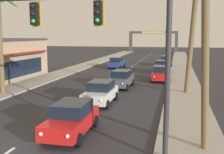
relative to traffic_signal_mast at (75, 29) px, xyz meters
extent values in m
plane|color=#2D2D33|center=(-2.91, -0.56, -5.31)|extent=(220.00, 220.00, 0.00)
cube|color=#9E998E|center=(4.89, 19.44, -5.24)|extent=(3.20, 110.00, 0.14)
cube|color=#9E998E|center=(-10.71, 19.44, -5.24)|extent=(3.20, 110.00, 0.14)
cube|color=silver|center=(-2.91, 3.07, -5.31)|extent=(0.16, 2.00, 0.01)
cube|color=silver|center=(-2.91, 7.40, -5.31)|extent=(0.16, 2.00, 0.01)
cube|color=silver|center=(-2.91, 11.73, -5.31)|extent=(0.16, 2.00, 0.01)
cube|color=silver|center=(-2.91, 16.05, -5.31)|extent=(0.16, 2.00, 0.01)
cube|color=silver|center=(-2.91, 20.38, -5.31)|extent=(0.16, 2.00, 0.01)
cube|color=silver|center=(-2.91, 24.70, -5.31)|extent=(0.16, 2.00, 0.01)
cube|color=silver|center=(-2.91, 29.03, -5.31)|extent=(0.16, 2.00, 0.01)
cube|color=silver|center=(-2.91, 33.36, -5.31)|extent=(0.16, 2.00, 0.01)
cube|color=silver|center=(-2.91, 37.68, -5.31)|extent=(0.16, 2.00, 0.01)
cube|color=silver|center=(-2.91, 42.01, -5.31)|extent=(0.16, 2.00, 0.01)
cube|color=silver|center=(-2.91, 46.33, -5.31)|extent=(0.16, 2.00, 0.01)
cube|color=silver|center=(-2.91, 50.66, -5.31)|extent=(0.16, 2.00, 0.01)
cube|color=silver|center=(-2.91, 54.99, -5.31)|extent=(0.16, 2.00, 0.01)
cube|color=silver|center=(-2.91, 59.31, -5.31)|extent=(0.16, 2.00, 0.01)
cube|color=silver|center=(-2.91, 63.64, -5.31)|extent=(0.16, 2.00, 0.01)
cube|color=silver|center=(-2.91, 67.96, -5.31)|extent=(0.16, 2.00, 0.01)
cylinder|color=#2D2D33|center=(3.79, 0.01, -1.76)|extent=(0.22, 0.22, 7.11)
cube|color=black|center=(1.01, -0.01, 0.61)|extent=(0.32, 0.26, 0.92)
sphere|color=black|center=(1.01, -0.15, 0.91)|extent=(0.17, 0.17, 0.17)
sphere|color=black|center=(1.01, -0.15, 0.61)|extent=(0.17, 0.17, 0.17)
sphere|color=#1EE54C|center=(1.01, -0.15, 0.31)|extent=(0.17, 0.17, 0.17)
cube|color=yellow|center=(1.01, 0.15, 0.61)|extent=(0.42, 0.03, 1.04)
cube|color=black|center=(-1.76, -0.01, 0.61)|extent=(0.32, 0.26, 0.92)
sphere|color=black|center=(-1.76, -0.15, 0.91)|extent=(0.17, 0.17, 0.17)
sphere|color=black|center=(-1.76, -0.15, 0.61)|extent=(0.17, 0.17, 0.17)
sphere|color=#1EE54C|center=(-1.76, -0.15, 0.31)|extent=(0.17, 0.17, 0.17)
cube|color=yellow|center=(-1.76, 0.15, 0.61)|extent=(0.42, 0.03, 1.04)
cube|color=red|center=(-1.00, 1.91, -4.63)|extent=(1.85, 4.34, 0.72)
cube|color=black|center=(-1.00, 2.06, -3.95)|extent=(1.64, 2.23, 0.64)
cylinder|color=black|center=(-0.11, 0.51, -4.99)|extent=(0.23, 0.64, 0.64)
cylinder|color=black|center=(-1.83, 0.48, -4.99)|extent=(0.23, 0.64, 0.64)
cylinder|color=black|center=(-0.16, 3.35, -4.99)|extent=(0.23, 0.64, 0.64)
cylinder|color=black|center=(-1.89, 3.31, -4.99)|extent=(0.23, 0.64, 0.64)
sphere|color=#F9EFC6|center=(-0.33, -0.24, -4.55)|extent=(0.18, 0.18, 0.18)
sphere|color=#F9EFC6|center=(-1.57, -0.27, -4.55)|extent=(0.18, 0.18, 0.18)
cube|color=red|center=(-0.38, 4.09, -4.53)|extent=(0.24, 0.06, 0.20)
cube|color=red|center=(-1.70, 4.06, -4.53)|extent=(0.24, 0.06, 0.20)
cube|color=silver|center=(-1.31, 8.51, -4.63)|extent=(1.77, 4.30, 0.72)
cube|color=black|center=(-1.31, 8.66, -3.95)|extent=(1.60, 2.20, 0.64)
cylinder|color=black|center=(-0.45, 7.09, -4.99)|extent=(0.22, 0.64, 0.64)
cylinder|color=black|center=(-2.18, 7.09, -4.99)|extent=(0.22, 0.64, 0.64)
cylinder|color=black|center=(-0.45, 9.93, -4.99)|extent=(0.22, 0.64, 0.64)
cylinder|color=black|center=(-2.17, 9.93, -4.99)|extent=(0.22, 0.64, 0.64)
sphere|color=#F9EFC6|center=(-0.69, 6.34, -4.55)|extent=(0.18, 0.18, 0.18)
sphere|color=#F9EFC6|center=(-1.93, 6.34, -4.55)|extent=(0.18, 0.18, 0.18)
cube|color=red|center=(-0.65, 10.67, -4.53)|extent=(0.24, 0.06, 0.20)
cube|color=red|center=(-1.97, 10.67, -4.53)|extent=(0.24, 0.06, 0.20)
cube|color=#4C515B|center=(-1.08, 15.11, -4.63)|extent=(1.91, 4.36, 0.72)
cube|color=black|center=(-1.08, 15.26, -3.95)|extent=(1.67, 2.25, 0.64)
cylinder|color=black|center=(-0.27, 13.67, -4.99)|extent=(0.24, 0.65, 0.64)
cylinder|color=black|center=(-1.99, 13.72, -4.99)|extent=(0.24, 0.65, 0.64)
cylinder|color=black|center=(-0.17, 16.50, -4.99)|extent=(0.24, 0.65, 0.64)
cylinder|color=black|center=(-1.89, 16.56, -4.99)|extent=(0.24, 0.65, 0.64)
sphere|color=#F9EFC6|center=(-0.54, 12.92, -4.55)|extent=(0.18, 0.18, 0.18)
sphere|color=#F9EFC6|center=(-1.77, 12.96, -4.55)|extent=(0.18, 0.18, 0.18)
cube|color=red|center=(-0.35, 17.25, -4.53)|extent=(0.24, 0.07, 0.20)
cube|color=red|center=(-1.67, 17.29, -4.53)|extent=(0.24, 0.07, 0.20)
cube|color=navy|center=(-4.93, 30.75, -4.63)|extent=(1.92, 4.36, 0.72)
cube|color=black|center=(-4.94, 30.60, -3.95)|extent=(1.68, 2.26, 0.64)
cylinder|color=black|center=(-5.74, 32.20, -4.99)|extent=(0.24, 0.65, 0.64)
cylinder|color=black|center=(-4.02, 32.13, -4.99)|extent=(0.24, 0.65, 0.64)
cylinder|color=black|center=(-5.84, 29.36, -4.99)|extent=(0.24, 0.65, 0.64)
cylinder|color=black|center=(-4.12, 29.30, -4.99)|extent=(0.24, 0.65, 0.64)
sphere|color=#B2B2AD|center=(-5.47, 32.94, -4.55)|extent=(0.18, 0.18, 0.18)
sphere|color=#B2B2AD|center=(-4.23, 32.89, -4.55)|extent=(0.18, 0.18, 0.18)
cube|color=red|center=(-5.67, 28.61, -4.53)|extent=(0.24, 0.07, 0.20)
cube|color=red|center=(-4.35, 28.56, -4.53)|extent=(0.24, 0.07, 0.20)
cube|color=red|center=(2.44, 19.91, -4.63)|extent=(1.85, 4.34, 0.72)
cube|color=black|center=(2.44, 20.06, -3.95)|extent=(1.65, 2.23, 0.64)
cylinder|color=black|center=(3.33, 18.51, -4.99)|extent=(0.23, 0.64, 0.64)
cylinder|color=black|center=(1.61, 18.47, -4.99)|extent=(0.23, 0.64, 0.64)
cylinder|color=black|center=(3.27, 21.35, -4.99)|extent=(0.23, 0.64, 0.64)
cylinder|color=black|center=(1.55, 21.31, -4.99)|extent=(0.23, 0.64, 0.64)
sphere|color=#B2B2AD|center=(3.11, 17.75, -4.55)|extent=(0.18, 0.18, 0.18)
sphere|color=#B2B2AD|center=(1.87, 17.73, -4.55)|extent=(0.18, 0.18, 0.18)
cube|color=red|center=(3.05, 22.08, -4.53)|extent=(0.24, 0.07, 0.20)
cube|color=red|center=(1.73, 22.05, -4.53)|extent=(0.24, 0.07, 0.20)
cube|color=navy|center=(2.40, 35.09, -4.63)|extent=(1.83, 4.33, 0.72)
cube|color=black|center=(2.40, 35.24, -3.95)|extent=(1.63, 2.22, 0.64)
cylinder|color=black|center=(3.29, 33.68, -4.99)|extent=(0.23, 0.64, 0.64)
cylinder|color=black|center=(1.56, 33.66, -4.99)|extent=(0.23, 0.64, 0.64)
cylinder|color=black|center=(3.24, 36.52, -4.99)|extent=(0.23, 0.64, 0.64)
cylinder|color=black|center=(1.52, 36.49, -4.99)|extent=(0.23, 0.64, 0.64)
sphere|color=#B2B2AD|center=(3.06, 32.93, -4.55)|extent=(0.18, 0.18, 0.18)
sphere|color=#B2B2AD|center=(1.82, 32.91, -4.55)|extent=(0.18, 0.18, 0.18)
cube|color=red|center=(3.03, 37.26, -4.53)|extent=(0.24, 0.06, 0.20)
cube|color=red|center=(1.71, 37.24, -4.53)|extent=(0.24, 0.06, 0.20)
cube|color=navy|center=(2.18, 26.77, -4.63)|extent=(1.85, 4.34, 0.72)
cube|color=black|center=(2.19, 26.92, -3.95)|extent=(1.65, 2.23, 0.64)
cylinder|color=black|center=(3.02, 25.33, -4.99)|extent=(0.23, 0.64, 0.64)
cylinder|color=black|center=(1.29, 25.37, -4.99)|extent=(0.23, 0.64, 0.64)
cylinder|color=black|center=(3.08, 28.17, -4.99)|extent=(0.23, 0.64, 0.64)
cylinder|color=black|center=(1.35, 28.21, -4.99)|extent=(0.23, 0.64, 0.64)
sphere|color=#B2B2AD|center=(2.76, 24.59, -4.55)|extent=(0.18, 0.18, 0.18)
sphere|color=#B2B2AD|center=(1.52, 24.61, -4.55)|extent=(0.18, 0.18, 0.18)
cube|color=red|center=(2.89, 28.92, -4.53)|extent=(0.24, 0.07, 0.20)
cube|color=red|center=(1.57, 28.94, -4.53)|extent=(0.24, 0.07, 0.20)
cylinder|color=brown|center=(-10.36, 9.68, -1.13)|extent=(0.49, 0.43, 8.36)
ellipsoid|color=#236028|center=(-9.40, 9.64, 2.54)|extent=(1.94, 0.48, 1.32)
cylinder|color=brown|center=(5.28, 1.35, -1.28)|extent=(0.67, 0.32, 8.08)
cylinder|color=brown|center=(5.26, 13.53, -0.75)|extent=(0.92, 0.42, 9.14)
cube|color=maroon|center=(-12.33, 14.04, -2.22)|extent=(1.00, 15.33, 0.12)
cube|color=black|center=(-12.76, 14.04, -3.91)|extent=(0.06, 14.43, 1.80)
cube|color=#423D38|center=(-9.64, 72.25, -2.55)|extent=(0.90, 0.90, 5.52)
cube|color=#423D38|center=(3.82, 72.25, -2.55)|extent=(0.90, 0.90, 5.52)
cube|color=#423D38|center=(-2.91, 72.25, 0.56)|extent=(14.36, 0.60, 0.70)
cube|color=tan|center=(-2.91, 71.93, 0.56)|extent=(6.73, 0.08, 0.56)
camera|label=1|loc=(4.12, -10.78, -0.27)|focal=44.22mm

